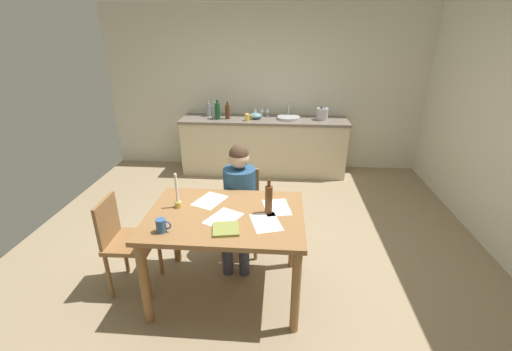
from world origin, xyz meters
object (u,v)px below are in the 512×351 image
at_px(dining_table, 226,226).
at_px(person_seated, 239,197).
at_px(sink_unit, 289,118).
at_px(mixing_bowl, 256,116).
at_px(candlestick, 178,198).
at_px(bottle_oil, 208,109).
at_px(wine_glass_by_kettle, 262,110).
at_px(chair_side_empty, 125,239).
at_px(bottle_sauce, 228,112).
at_px(bottle_wine_red, 218,111).
at_px(wine_glass_near_sink, 268,110).
at_px(bottle_vinegar, 214,112).
at_px(stovetop_kettle, 322,113).
at_px(wine_bottle_on_table, 269,199).
at_px(coffee_mug, 162,226).
at_px(wine_glass_back_left, 256,110).
at_px(book_magazine, 226,229).
at_px(teacup_on_counter, 247,117).
at_px(chair_at_table, 241,207).

bearing_deg(dining_table, person_seated, 85.69).
xyz_separation_m(sink_unit, mixing_bowl, (-0.52, -0.01, 0.02)).
bearing_deg(dining_table, candlestick, 168.08).
bearing_deg(candlestick, bottle_oil, 96.61).
height_order(mixing_bowl, wine_glass_by_kettle, wine_glass_by_kettle).
height_order(chair_side_empty, bottle_sauce, bottle_sauce).
distance_m(bottle_wine_red, wine_glass_by_kettle, 0.72).
distance_m(bottle_sauce, wine_glass_by_kettle, 0.57).
height_order(chair_side_empty, bottle_oil, bottle_oil).
distance_m(mixing_bowl, wine_glass_near_sink, 0.25).
bearing_deg(bottle_vinegar, stovetop_kettle, 1.64).
distance_m(chair_side_empty, wine_bottle_on_table, 1.33).
xyz_separation_m(candlestick, wine_glass_by_kettle, (0.53, 2.94, 0.12)).
bearing_deg(mixing_bowl, candlestick, -99.07).
xyz_separation_m(person_seated, bottle_oil, (-0.80, 2.43, 0.33)).
bearing_deg(coffee_mug, sink_unit, 72.99).
height_order(mixing_bowl, wine_glass_back_left, wine_glass_back_left).
bearing_deg(bottle_wine_red, wine_glass_near_sink, 17.30).
bearing_deg(candlestick, mixing_bowl, 80.93).
height_order(chair_side_empty, wine_glass_by_kettle, wine_glass_by_kettle).
bearing_deg(book_magazine, sink_unit, 70.61).
relative_size(person_seated, coffee_mug, 10.27).
height_order(wine_glass_near_sink, teacup_on_counter, wine_glass_near_sink).
relative_size(candlestick, book_magazine, 1.55).
bearing_deg(bottle_vinegar, bottle_oil, 130.70).
height_order(bottle_vinegar, stovetop_kettle, bottle_vinegar).
relative_size(chair_side_empty, coffee_mug, 7.60).
xyz_separation_m(coffee_mug, candlestick, (0.01, 0.39, 0.03)).
distance_m(stovetop_kettle, wine_glass_near_sink, 0.87).
xyz_separation_m(sink_unit, bottle_sauce, (-0.96, -0.06, 0.09)).
bearing_deg(mixing_bowl, chair_at_table, -89.60).
xyz_separation_m(coffee_mug, teacup_on_counter, (0.34, 3.03, 0.10)).
bearing_deg(chair_at_table, book_magazine, -89.86).
height_order(bottle_vinegar, mixing_bowl, bottle_vinegar).
bearing_deg(wine_glass_back_left, wine_glass_by_kettle, 0.00).
distance_m(candlestick, wine_bottle_on_table, 0.78).
bearing_deg(chair_at_table, bottle_vinegar, 107.43).
bearing_deg(wine_glass_back_left, bottle_oil, -176.22).
height_order(bottle_oil, mixing_bowl, bottle_oil).
bearing_deg(wine_glass_by_kettle, chair_side_empty, -108.62).
relative_size(dining_table, sink_unit, 3.58).
xyz_separation_m(book_magazine, sink_unit, (0.50, 3.13, 0.12)).
distance_m(person_seated, sink_unit, 2.40).
height_order(chair_at_table, mixing_bowl, mixing_bowl).
relative_size(coffee_mug, mixing_bowl, 0.58).
distance_m(bottle_sauce, wine_glass_near_sink, 0.66).
bearing_deg(dining_table, bottle_oil, 104.19).
xyz_separation_m(coffee_mug, sink_unit, (0.98, 3.19, 0.07)).
bearing_deg(stovetop_kettle, sink_unit, 179.54).
bearing_deg(mixing_bowl, wine_bottle_on_table, -83.38).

